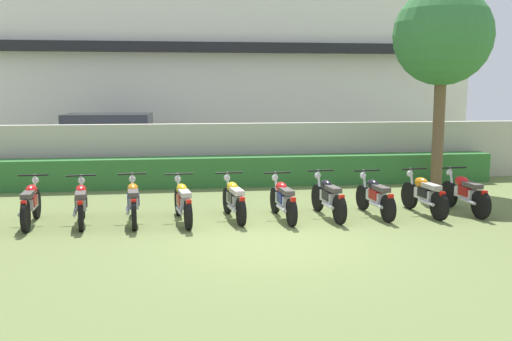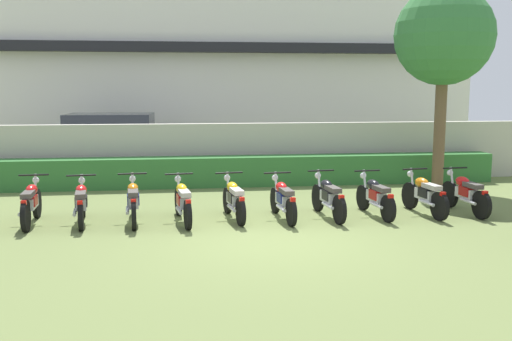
% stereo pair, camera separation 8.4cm
% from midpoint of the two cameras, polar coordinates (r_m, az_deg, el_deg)
% --- Properties ---
extents(ground, '(60.00, 60.00, 0.00)m').
position_cam_midpoint_polar(ground, '(10.61, 1.24, -6.89)').
color(ground, olive).
extents(building, '(19.38, 6.50, 7.87)m').
position_cam_midpoint_polar(building, '(24.70, -4.06, 11.02)').
color(building, white).
rests_on(building, ground).
extents(compound_wall, '(18.42, 0.30, 1.71)m').
position_cam_midpoint_polar(compound_wall, '(16.85, -2.21, 1.78)').
color(compound_wall, '#BCB7A8').
rests_on(compound_wall, ground).
extents(hedge_row, '(14.73, 0.70, 0.83)m').
position_cam_midpoint_polar(hedge_row, '(16.22, -1.96, -0.06)').
color(hedge_row, '#337033').
rests_on(hedge_row, ground).
extents(parked_car, '(4.59, 2.27, 1.89)m').
position_cam_midpoint_polar(parked_car, '(19.36, -13.98, 2.63)').
color(parked_car, silver).
rests_on(parked_car, ground).
extents(tree_near_inspector, '(2.67, 2.67, 5.46)m').
position_cam_midpoint_polar(tree_near_inspector, '(16.77, 17.79, 12.40)').
color(tree_near_inspector, brown).
rests_on(tree_near_inspector, ground).
extents(motorcycle_in_row_0, '(0.60, 1.84, 0.97)m').
position_cam_midpoint_polar(motorcycle_in_row_0, '(12.51, -21.52, -3.00)').
color(motorcycle_in_row_0, black).
rests_on(motorcycle_in_row_0, ground).
extents(motorcycle_in_row_1, '(0.60, 1.80, 0.95)m').
position_cam_midpoint_polar(motorcycle_in_row_1, '(12.27, -17.05, -3.05)').
color(motorcycle_in_row_1, black).
rests_on(motorcycle_in_row_1, ground).
extents(motorcycle_in_row_2, '(0.60, 1.87, 0.97)m').
position_cam_midpoint_polar(motorcycle_in_row_2, '(12.09, -12.21, -2.98)').
color(motorcycle_in_row_2, black).
rests_on(motorcycle_in_row_2, ground).
extents(motorcycle_in_row_3, '(0.60, 1.91, 0.95)m').
position_cam_midpoint_polar(motorcycle_in_row_3, '(11.97, -7.43, -3.01)').
color(motorcycle_in_row_3, black).
rests_on(motorcycle_in_row_3, ground).
extents(motorcycle_in_row_4, '(0.60, 1.78, 0.94)m').
position_cam_midpoint_polar(motorcycle_in_row_4, '(12.14, -2.40, -2.81)').
color(motorcycle_in_row_4, black).
rests_on(motorcycle_in_row_4, ground).
extents(motorcycle_in_row_5, '(0.60, 1.84, 0.94)m').
position_cam_midpoint_polar(motorcycle_in_row_5, '(12.16, 2.48, -2.81)').
color(motorcycle_in_row_5, black).
rests_on(motorcycle_in_row_5, ground).
extents(motorcycle_in_row_6, '(0.60, 1.90, 0.96)m').
position_cam_midpoint_polar(motorcycle_in_row_6, '(12.41, 6.94, -2.58)').
color(motorcycle_in_row_6, black).
rests_on(motorcycle_in_row_6, ground).
extents(motorcycle_in_row_7, '(0.60, 1.81, 0.94)m').
position_cam_midpoint_polar(motorcycle_in_row_7, '(12.72, 11.49, -2.46)').
color(motorcycle_in_row_7, black).
rests_on(motorcycle_in_row_7, ground).
extents(motorcycle_in_row_8, '(0.60, 1.82, 0.96)m').
position_cam_midpoint_polar(motorcycle_in_row_8, '(13.11, 16.08, -2.25)').
color(motorcycle_in_row_8, black).
rests_on(motorcycle_in_row_8, ground).
extents(motorcycle_in_row_9, '(0.60, 1.85, 0.96)m').
position_cam_midpoint_polar(motorcycle_in_row_9, '(13.54, 19.72, -2.08)').
color(motorcycle_in_row_9, black).
rests_on(motorcycle_in_row_9, ground).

